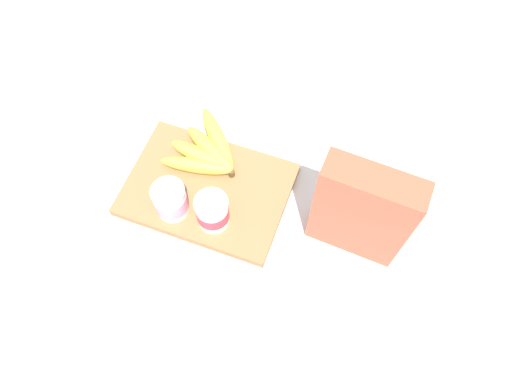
{
  "coord_description": "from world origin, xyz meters",
  "views": [
    {
      "loc": [
        -0.27,
        0.43,
        0.94
      ],
      "look_at": [
        -0.11,
        0.0,
        0.07
      ],
      "focal_mm": 33.72,
      "sensor_mm": 36.0,
      "label": 1
    }
  ],
  "objects_px": {
    "yogurt_cup_front": "(212,212)",
    "cutting_board": "(207,189)",
    "banana_bunch": "(207,151)",
    "cereal_box": "(362,212)",
    "spoon": "(117,179)",
    "yogurt_cup_back": "(171,200)"
  },
  "relations": [
    {
      "from": "yogurt_cup_front",
      "to": "cutting_board",
      "type": "bearing_deg",
      "value": -56.72
    },
    {
      "from": "banana_bunch",
      "to": "cereal_box",
      "type": "bearing_deg",
      "value": 168.27
    },
    {
      "from": "cereal_box",
      "to": "yogurt_cup_front",
      "type": "distance_m",
      "value": 0.29
    },
    {
      "from": "cereal_box",
      "to": "spoon",
      "type": "relative_size",
      "value": 1.9
    },
    {
      "from": "banana_bunch",
      "to": "spoon",
      "type": "xyz_separation_m",
      "value": [
        0.17,
        0.12,
        -0.03
      ]
    },
    {
      "from": "cereal_box",
      "to": "spoon",
      "type": "bearing_deg",
      "value": -172.18
    },
    {
      "from": "yogurt_cup_front",
      "to": "yogurt_cup_back",
      "type": "bearing_deg",
      "value": 3.7
    },
    {
      "from": "cereal_box",
      "to": "yogurt_cup_back",
      "type": "bearing_deg",
      "value": -165.51
    },
    {
      "from": "yogurt_cup_back",
      "to": "spoon",
      "type": "bearing_deg",
      "value": -11.42
    },
    {
      "from": "yogurt_cup_back",
      "to": "spoon",
      "type": "xyz_separation_m",
      "value": [
        0.15,
        -0.03,
        -0.06
      ]
    },
    {
      "from": "cutting_board",
      "to": "yogurt_cup_back",
      "type": "bearing_deg",
      "value": 57.83
    },
    {
      "from": "cutting_board",
      "to": "cereal_box",
      "type": "xyz_separation_m",
      "value": [
        -0.32,
        -0.0,
        0.12
      ]
    },
    {
      "from": "yogurt_cup_front",
      "to": "cereal_box",
      "type": "bearing_deg",
      "value": -166.26
    },
    {
      "from": "yogurt_cup_back",
      "to": "spoon",
      "type": "distance_m",
      "value": 0.17
    },
    {
      "from": "yogurt_cup_front",
      "to": "spoon",
      "type": "bearing_deg",
      "value": -5.92
    },
    {
      "from": "spoon",
      "to": "yogurt_cup_front",
      "type": "bearing_deg",
      "value": 174.08
    },
    {
      "from": "cutting_board",
      "to": "spoon",
      "type": "bearing_deg",
      "value": 11.81
    },
    {
      "from": "banana_bunch",
      "to": "spoon",
      "type": "relative_size",
      "value": 1.42
    },
    {
      "from": "yogurt_cup_front",
      "to": "banana_bunch",
      "type": "xyz_separation_m",
      "value": [
        0.07,
        -0.14,
        -0.02
      ]
    },
    {
      "from": "cereal_box",
      "to": "banana_bunch",
      "type": "relative_size",
      "value": 1.33
    },
    {
      "from": "cutting_board",
      "to": "banana_bunch",
      "type": "xyz_separation_m",
      "value": [
        0.03,
        -0.07,
        0.03
      ]
    },
    {
      "from": "yogurt_cup_front",
      "to": "yogurt_cup_back",
      "type": "distance_m",
      "value": 0.09
    }
  ]
}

